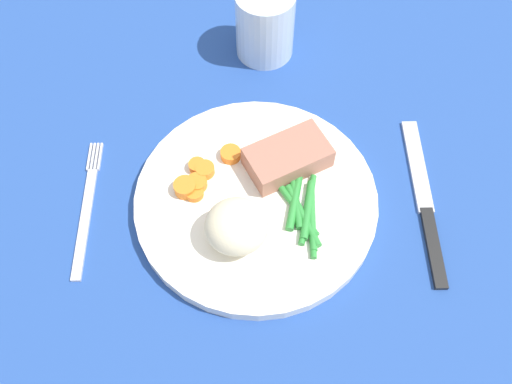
{
  "coord_description": "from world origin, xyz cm",
  "views": [
    {
      "loc": [
        1.47,
        -30.76,
        53.7
      ],
      "look_at": [
        1.98,
        -2.14,
        4.6
      ],
      "focal_mm": 38.65,
      "sensor_mm": 36.0,
      "label": 1
    }
  ],
  "objects_px": {
    "dinner_plate": "(256,201)",
    "water_glass": "(265,28)",
    "fork": "(87,208)",
    "knife": "(425,203)",
    "meat_portion": "(288,157)"
  },
  "relations": [
    {
      "from": "dinner_plate",
      "to": "water_glass",
      "type": "distance_m",
      "value": 0.23
    },
    {
      "from": "water_glass",
      "to": "fork",
      "type": "bearing_deg",
      "value": -130.56
    },
    {
      "from": "dinner_plate",
      "to": "knife",
      "type": "distance_m",
      "value": 0.18
    },
    {
      "from": "dinner_plate",
      "to": "water_glass",
      "type": "xyz_separation_m",
      "value": [
        0.01,
        0.23,
        0.03
      ]
    },
    {
      "from": "meat_portion",
      "to": "water_glass",
      "type": "height_order",
      "value": "water_glass"
    },
    {
      "from": "water_glass",
      "to": "meat_portion",
      "type": "bearing_deg",
      "value": -83.95
    },
    {
      "from": "meat_portion",
      "to": "fork",
      "type": "height_order",
      "value": "meat_portion"
    },
    {
      "from": "dinner_plate",
      "to": "meat_portion",
      "type": "distance_m",
      "value": 0.06
    },
    {
      "from": "fork",
      "to": "knife",
      "type": "bearing_deg",
      "value": 3.84
    },
    {
      "from": "dinner_plate",
      "to": "fork",
      "type": "relative_size",
      "value": 1.54
    },
    {
      "from": "knife",
      "to": "water_glass",
      "type": "xyz_separation_m",
      "value": [
        -0.17,
        0.23,
        0.04
      ]
    },
    {
      "from": "dinner_plate",
      "to": "fork",
      "type": "xyz_separation_m",
      "value": [
        -0.18,
        -0.0,
        -0.01
      ]
    },
    {
      "from": "meat_portion",
      "to": "water_glass",
      "type": "xyz_separation_m",
      "value": [
        -0.02,
        0.19,
        0.01
      ]
    },
    {
      "from": "knife",
      "to": "fork",
      "type": "bearing_deg",
      "value": -177.09
    },
    {
      "from": "dinner_plate",
      "to": "meat_portion",
      "type": "relative_size",
      "value": 2.95
    }
  ]
}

